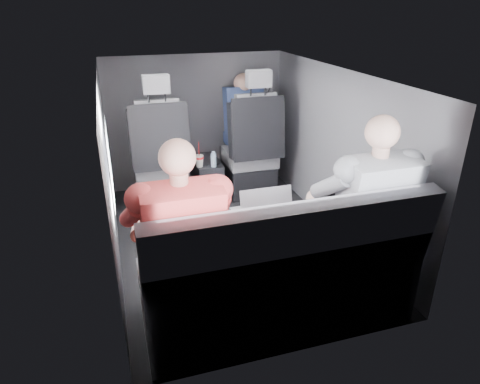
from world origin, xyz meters
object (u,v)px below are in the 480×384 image
object	(u,v)px
water_bottle	(214,160)
passenger_front_right	(243,117)
soda_cup	(199,160)
laptop_white	(175,225)
front_seat_left	(160,166)
passenger_rear_left	(180,241)
laptop_black	(341,200)
passenger_rear_right	(361,212)
center_console	(207,179)
rear_bench	(281,283)
laptop_silver	(261,210)
front_seat_right	(251,157)

from	to	relation	value
water_bottle	passenger_front_right	distance (m)	0.65
soda_cup	laptop_white	size ratio (longest dim) A/B	0.75
front_seat_left	passenger_rear_left	world-z (taller)	front_seat_left
laptop_black	passenger_rear_left	distance (m)	1.12
soda_cup	passenger_rear_right	xyz separation A→B (m)	(0.64, -1.69, 0.18)
front_seat_left	center_console	xyz separation A→B (m)	(0.45, 0.04, -0.20)
center_console	soda_cup	size ratio (longest dim) A/B	1.98
passenger_rear_left	laptop_white	bearing A→B (deg)	87.60
rear_bench	passenger_rear_left	size ratio (longest dim) A/B	1.29
front_seat_left	passenger_rear_left	xyz separation A→B (m)	(-0.11, -1.81, 0.23)
laptop_silver	laptop_black	world-z (taller)	laptop_silver
water_bottle	laptop_silver	bearing A→B (deg)	-91.70
front_seat_right	passenger_rear_left	xyz separation A→B (m)	(-1.01, -1.81, 0.23)
front_seat_right	laptop_white	world-z (taller)	front_seat_right
soda_cup	passenger_rear_right	size ratio (longest dim) A/B	0.19
rear_bench	front_seat_left	bearing A→B (deg)	103.31
water_bottle	laptop_white	bearing A→B (deg)	-111.89
water_bottle	soda_cup	bearing A→B (deg)	163.14
front_seat_right	laptop_black	xyz separation A→B (m)	(0.08, -1.59, 0.23)
water_bottle	passenger_rear_right	world-z (taller)	passenger_rear_right
front_seat_right	passenger_front_right	distance (m)	0.43
rear_bench	passenger_rear_right	size ratio (longest dim) A/B	1.26
center_console	passenger_rear_right	world-z (taller)	passenger_rear_right
center_console	passenger_rear_right	bearing A→B (deg)	-73.60
front_seat_right	laptop_silver	bearing A→B (deg)	-106.39
center_console	laptop_black	world-z (taller)	laptop_black
laptop_white	laptop_black	bearing A→B (deg)	0.92
laptop_silver	front_seat_right	bearing A→B (deg)	73.61
center_console	water_bottle	world-z (taller)	water_bottle
front_seat_right	passenger_rear_right	world-z (taller)	passenger_rear_right
laptop_silver	passenger_front_right	world-z (taller)	passenger_front_right
front_seat_left	laptop_silver	size ratio (longest dim) A/B	3.93
passenger_rear_left	passenger_rear_right	size ratio (longest dim) A/B	0.97
rear_bench	water_bottle	xyz separation A→B (m)	(0.03, 1.75, 0.16)
water_bottle	laptop_white	distance (m)	1.57
rear_bench	passenger_front_right	size ratio (longest dim) A/B	2.16
laptop_white	passenger_rear_right	size ratio (longest dim) A/B	0.26
soda_cup	passenger_front_right	distance (m)	0.72
front_seat_left	passenger_rear_right	bearing A→B (deg)	-61.19
front_seat_left	laptop_black	bearing A→B (deg)	-58.24
laptop_silver	passenger_rear_right	size ratio (longest dim) A/B	0.25
soda_cup	passenger_rear_left	world-z (taller)	passenger_rear_left
water_bottle	laptop_silver	world-z (taller)	laptop_silver
laptop_black	passenger_rear_left	size ratio (longest dim) A/B	0.25
front_seat_left	passenger_rear_left	bearing A→B (deg)	-93.62
laptop_white	passenger_rear_left	world-z (taller)	passenger_rear_left
front_seat_right	passenger_rear_right	bearing A→B (deg)	-87.03
front_seat_left	laptop_silver	distance (m)	1.66
front_seat_left	center_console	distance (m)	0.49
laptop_white	laptop_black	xyz separation A→B (m)	(1.09, 0.02, -0.00)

